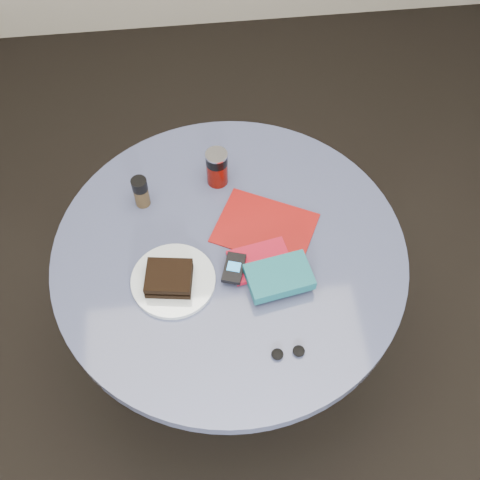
{
  "coord_description": "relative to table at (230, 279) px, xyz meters",
  "views": [
    {
      "loc": [
        -0.07,
        -0.9,
        2.18
      ],
      "look_at": [
        0.03,
        0.0,
        0.8
      ],
      "focal_mm": 45.0,
      "sensor_mm": 36.0,
      "label": 1
    }
  ],
  "objects": [
    {
      "name": "table",
      "position": [
        0.0,
        0.0,
        0.0
      ],
      "size": [
        1.0,
        1.0,
        0.75
      ],
      "color": "black",
      "rests_on": "ground"
    },
    {
      "name": "novel",
      "position": [
        0.12,
        -0.12,
        0.2
      ],
      "size": [
        0.19,
        0.14,
        0.03
      ],
      "primitive_type": "cube",
      "rotation": [
        0.0,
        0.0,
        0.18
      ],
      "color": "#155965",
      "rests_on": "red_book"
    },
    {
      "name": "mp3_player",
      "position": [
        0.01,
        -0.07,
        0.19
      ],
      "size": [
        0.08,
        0.1,
        0.02
      ],
      "color": "black",
      "rests_on": "red_book"
    },
    {
      "name": "red_book",
      "position": [
        0.08,
        -0.05,
        0.18
      ],
      "size": [
        0.18,
        0.14,
        0.01
      ],
      "primitive_type": "cube",
      "rotation": [
        0.0,
        0.0,
        0.19
      ],
      "color": "#A60D23",
      "rests_on": "magazine"
    },
    {
      "name": "pepper_grinder",
      "position": [
        -0.24,
        0.19,
        0.22
      ],
      "size": [
        0.06,
        0.06,
        0.1
      ],
      "color": "#40311B",
      "rests_on": "table"
    },
    {
      "name": "soda_can",
      "position": [
        -0.01,
        0.25,
        0.22
      ],
      "size": [
        0.07,
        0.07,
        0.12
      ],
      "color": "#610C04",
      "rests_on": "table"
    },
    {
      "name": "headphones",
      "position": [
        0.12,
        -0.32,
        0.17
      ],
      "size": [
        0.09,
        0.04,
        0.02
      ],
      "color": "black",
      "rests_on": "table"
    },
    {
      "name": "sandwich",
      "position": [
        -0.17,
        -0.09,
        0.2
      ],
      "size": [
        0.14,
        0.12,
        0.04
      ],
      "color": "black",
      "rests_on": "plate"
    },
    {
      "name": "ground",
      "position": [
        0.0,
        0.0,
        -0.59
      ],
      "size": [
        4.0,
        4.0,
        0.0
      ],
      "primitive_type": "plane",
      "color": "black",
      "rests_on": "ground"
    },
    {
      "name": "magazine",
      "position": [
        0.11,
        0.06,
        0.17
      ],
      "size": [
        0.33,
        0.31,
        0.0
      ],
      "primitive_type": "cube",
      "rotation": [
        0.0,
        0.0,
        -0.48
      ],
      "color": "maroon",
      "rests_on": "table"
    },
    {
      "name": "plate",
      "position": [
        -0.16,
        -0.08,
        0.17
      ],
      "size": [
        0.28,
        0.28,
        0.01
      ],
      "primitive_type": "cylinder",
      "rotation": [
        0.0,
        0.0,
        0.24
      ],
      "color": "white",
      "rests_on": "table"
    }
  ]
}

